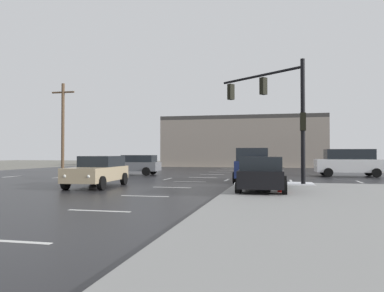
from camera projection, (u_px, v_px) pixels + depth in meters
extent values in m
plane|color=slate|center=(197.00, 180.00, 24.98)|extent=(120.00, 120.00, 0.00)
cube|color=#232326|center=(197.00, 180.00, 24.98)|extent=(44.00, 44.00, 0.02)
cube|color=white|center=(274.00, 183.00, 19.98)|extent=(4.00, 1.60, 0.06)
cube|color=silver|center=(5.00, 241.00, 7.43)|extent=(2.00, 0.15, 0.01)
cube|color=silver|center=(99.00, 211.00, 11.33)|extent=(2.00, 0.15, 0.01)
cube|color=silver|center=(145.00, 196.00, 15.23)|extent=(2.00, 0.15, 0.01)
cube|color=silver|center=(172.00, 187.00, 19.13)|extent=(2.00, 0.15, 0.01)
cube|color=silver|center=(190.00, 182.00, 23.03)|extent=(2.00, 0.15, 0.01)
cube|color=silver|center=(203.00, 178.00, 26.94)|extent=(2.00, 0.15, 0.01)
cube|color=silver|center=(212.00, 174.00, 30.84)|extent=(2.00, 0.15, 0.01)
cube|color=silver|center=(220.00, 172.00, 34.74)|extent=(2.00, 0.15, 0.01)
cube|color=silver|center=(225.00, 170.00, 38.64)|extent=(2.00, 0.15, 0.01)
cube|color=silver|center=(230.00, 169.00, 42.54)|extent=(2.00, 0.15, 0.01)
cube|color=silver|center=(12.00, 177.00, 28.07)|extent=(0.15, 2.00, 0.01)
cube|color=silver|center=(60.00, 177.00, 27.19)|extent=(0.15, 2.00, 0.01)
cube|color=silver|center=(112.00, 178.00, 26.31)|extent=(0.15, 2.00, 0.01)
cube|color=silver|center=(168.00, 179.00, 25.43)|extent=(0.15, 2.00, 0.01)
cube|color=silver|center=(227.00, 180.00, 24.54)|extent=(0.15, 2.00, 0.01)
cube|color=silver|center=(291.00, 181.00, 23.66)|extent=(0.15, 2.00, 0.01)
cube|color=silver|center=(360.00, 182.00, 22.78)|extent=(0.15, 2.00, 0.01)
cube|color=silver|center=(245.00, 185.00, 20.31)|extent=(0.45, 7.00, 0.01)
cylinder|color=black|center=(303.00, 122.00, 19.20)|extent=(0.22, 0.22, 6.40)
cylinder|color=black|center=(259.00, 76.00, 21.51)|extent=(4.58, 3.72, 0.14)
cube|color=black|center=(263.00, 86.00, 21.27)|extent=(0.44, 0.46, 0.95)
sphere|color=red|center=(261.00, 81.00, 21.40)|extent=(0.20, 0.20, 0.20)
cube|color=black|center=(231.00, 92.00, 23.30)|extent=(0.44, 0.46, 0.95)
sphere|color=red|center=(229.00, 88.00, 23.43)|extent=(0.20, 0.20, 0.20)
cube|color=black|center=(303.00, 122.00, 19.20)|extent=(0.28, 0.36, 0.90)
cylinder|color=red|center=(281.00, 185.00, 15.65)|extent=(0.26, 0.26, 0.60)
sphere|color=red|center=(281.00, 176.00, 15.65)|extent=(0.25, 0.25, 0.25)
cylinder|color=red|center=(276.00, 184.00, 15.69)|extent=(0.12, 0.11, 0.11)
cylinder|color=red|center=(285.00, 184.00, 15.61)|extent=(0.12, 0.11, 0.11)
cube|color=gray|center=(244.00, 144.00, 51.09)|extent=(20.96, 8.00, 6.06)
cube|color=#3F3D3A|center=(244.00, 119.00, 51.15)|extent=(20.96, 8.00, 0.50)
cube|color=slate|center=(131.00, 166.00, 30.26)|extent=(4.57, 1.98, 0.70)
cube|color=black|center=(139.00, 159.00, 30.15)|extent=(2.54, 1.75, 0.55)
cylinder|color=black|center=(109.00, 171.00, 29.65)|extent=(0.67, 0.25, 0.66)
cylinder|color=black|center=(117.00, 170.00, 31.42)|extent=(0.67, 0.25, 0.66)
cylinder|color=black|center=(146.00, 171.00, 29.09)|extent=(0.67, 0.25, 0.66)
cylinder|color=black|center=(153.00, 170.00, 30.86)|extent=(0.67, 0.25, 0.66)
sphere|color=white|center=(102.00, 166.00, 30.09)|extent=(0.18, 0.18, 0.18)
sphere|color=white|center=(108.00, 166.00, 31.23)|extent=(0.18, 0.18, 0.18)
cube|color=white|center=(349.00, 166.00, 28.21)|extent=(4.87, 2.13, 0.95)
cube|color=black|center=(349.00, 154.00, 28.22)|extent=(3.43, 1.92, 0.75)
cylinder|color=black|center=(328.00, 172.00, 27.54)|extent=(0.67, 0.24, 0.66)
cylinder|color=black|center=(324.00, 171.00, 29.46)|extent=(0.67, 0.24, 0.66)
cylinder|color=black|center=(376.00, 173.00, 26.94)|extent=(0.67, 0.24, 0.66)
cylinder|color=black|center=(369.00, 172.00, 28.86)|extent=(0.67, 0.24, 0.66)
sphere|color=white|center=(317.00, 166.00, 28.02)|extent=(0.18, 0.18, 0.18)
sphere|color=white|center=(315.00, 165.00, 29.25)|extent=(0.18, 0.18, 0.18)
cube|color=#141E47|center=(252.00, 168.00, 23.14)|extent=(2.22, 4.90, 0.95)
cube|color=black|center=(252.00, 154.00, 23.15)|extent=(1.99, 3.46, 0.75)
cylinder|color=black|center=(269.00, 178.00, 21.36)|extent=(0.26, 0.67, 0.66)
cylinder|color=black|center=(235.00, 178.00, 21.68)|extent=(0.26, 0.67, 0.66)
cylinder|color=black|center=(268.00, 175.00, 24.58)|extent=(0.26, 0.67, 0.66)
cylinder|color=black|center=(237.00, 175.00, 24.90)|extent=(0.26, 0.67, 0.66)
sphere|color=white|center=(263.00, 170.00, 20.72)|extent=(0.18, 0.18, 0.18)
sphere|color=white|center=(240.00, 170.00, 20.92)|extent=(0.18, 0.18, 0.18)
cube|color=tan|center=(97.00, 174.00, 19.37)|extent=(2.06, 4.60, 0.70)
cube|color=black|center=(102.00, 161.00, 20.05)|extent=(1.80, 2.57, 0.55)
cylinder|color=black|center=(102.00, 183.00, 17.71)|extent=(0.26, 0.67, 0.66)
cylinder|color=black|center=(66.00, 183.00, 18.01)|extent=(0.26, 0.67, 0.66)
cylinder|color=black|center=(124.00, 179.00, 20.73)|extent=(0.26, 0.67, 0.66)
cylinder|color=black|center=(93.00, 178.00, 21.02)|extent=(0.26, 0.67, 0.66)
sphere|color=white|center=(89.00, 176.00, 17.11)|extent=(0.18, 0.18, 0.18)
sphere|color=white|center=(65.00, 176.00, 17.30)|extent=(0.18, 0.18, 0.18)
cube|color=black|center=(263.00, 177.00, 16.61)|extent=(1.87, 4.53, 0.70)
cube|color=black|center=(262.00, 163.00, 15.97)|extent=(1.69, 2.50, 0.55)
cylinder|color=black|center=(246.00, 182.00, 18.31)|extent=(0.23, 0.66, 0.66)
cylinder|color=black|center=(284.00, 183.00, 17.88)|extent=(0.23, 0.66, 0.66)
cylinder|color=black|center=(239.00, 188.00, 15.33)|extent=(0.23, 0.66, 0.66)
cylinder|color=black|center=(284.00, 189.00, 14.91)|extent=(0.23, 0.66, 0.66)
sphere|color=white|center=(254.00, 174.00, 18.89)|extent=(0.18, 0.18, 0.18)
sphere|color=white|center=(278.00, 175.00, 18.62)|extent=(0.18, 0.18, 0.18)
cylinder|color=brown|center=(63.00, 128.00, 34.49)|extent=(0.28, 0.28, 8.10)
cube|color=brown|center=(63.00, 92.00, 34.56)|extent=(2.20, 0.14, 0.14)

